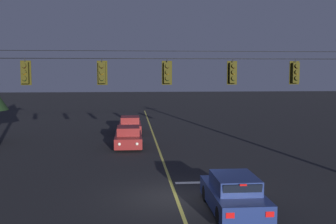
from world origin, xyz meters
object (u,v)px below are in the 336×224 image
(car_oncoming_lead, at_px, (128,137))
(car_waiting_near_lane, at_px, (234,194))
(traffic_light_right_inner, at_px, (233,73))
(traffic_light_left_inner, at_px, (102,73))
(traffic_light_leftmost, at_px, (25,73))
(traffic_light_rightmost, at_px, (295,73))
(traffic_light_centre, at_px, (167,73))
(car_oncoming_trailing, at_px, (130,126))

(car_oncoming_lead, bearing_deg, car_waiting_near_lane, -74.25)
(traffic_light_right_inner, bearing_deg, traffic_light_left_inner, 180.00)
(traffic_light_leftmost, relative_size, traffic_light_rightmost, 1.00)
(traffic_light_centre, bearing_deg, car_oncoming_trailing, 96.42)
(traffic_light_right_inner, relative_size, car_oncoming_lead, 0.28)
(car_oncoming_lead, bearing_deg, traffic_light_left_inner, -97.01)
(traffic_light_rightmost, xyz_separation_m, car_oncoming_trailing, (-7.94, 15.66, -4.46))
(traffic_light_leftmost, bearing_deg, car_waiting_near_lane, -29.27)
(traffic_light_centre, bearing_deg, traffic_light_left_inner, 180.00)
(car_oncoming_trailing, bearing_deg, traffic_light_left_inner, -94.57)
(traffic_light_left_inner, bearing_deg, car_waiting_near_lane, -43.29)
(traffic_light_rightmost, relative_size, car_oncoming_lead, 0.28)
(traffic_light_leftmost, height_order, traffic_light_right_inner, same)
(traffic_light_leftmost, xyz_separation_m, traffic_light_left_inner, (3.45, 0.00, 0.00))
(traffic_light_centre, bearing_deg, car_oncoming_lead, 101.57)
(traffic_light_centre, bearing_deg, traffic_light_rightmost, 0.00)
(traffic_light_rightmost, height_order, car_oncoming_trailing, traffic_light_rightmost)
(traffic_light_right_inner, bearing_deg, traffic_light_centre, 180.00)
(traffic_light_leftmost, distance_m, traffic_light_right_inner, 9.58)
(car_oncoming_trailing, bearing_deg, traffic_light_right_inner, -72.70)
(traffic_light_leftmost, xyz_separation_m, traffic_light_centre, (6.46, 0.00, 0.00))
(car_waiting_near_lane, height_order, car_oncoming_trailing, same)
(traffic_light_centre, relative_size, car_oncoming_lead, 0.28)
(traffic_light_rightmost, bearing_deg, traffic_light_left_inner, 180.00)
(traffic_light_left_inner, distance_m, traffic_light_rightmost, 9.19)
(traffic_light_right_inner, xyz_separation_m, car_waiting_near_lane, (-1.05, -4.78, -4.46))
(car_oncoming_lead, distance_m, car_oncoming_trailing, 6.47)
(car_waiting_near_lane, bearing_deg, traffic_light_left_inner, 136.71)
(traffic_light_leftmost, relative_size, traffic_light_centre, 1.00)
(traffic_light_right_inner, bearing_deg, car_waiting_near_lane, -102.45)
(traffic_light_rightmost, bearing_deg, car_oncoming_trailing, 116.87)
(car_waiting_near_lane, relative_size, car_oncoming_trailing, 0.98)
(traffic_light_right_inner, height_order, traffic_light_rightmost, same)
(traffic_light_left_inner, relative_size, car_oncoming_trailing, 0.28)
(traffic_light_right_inner, xyz_separation_m, car_oncoming_trailing, (-4.88, 15.66, -4.46))
(traffic_light_centre, relative_size, traffic_light_right_inner, 1.00)
(traffic_light_leftmost, height_order, traffic_light_left_inner, same)
(traffic_light_centre, xyz_separation_m, traffic_light_rightmost, (6.17, 0.00, 0.00))
(traffic_light_leftmost, relative_size, car_waiting_near_lane, 0.28)
(traffic_light_leftmost, height_order, traffic_light_rightmost, same)
(traffic_light_centre, height_order, car_waiting_near_lane, traffic_light_centre)
(traffic_light_right_inner, height_order, car_oncoming_lead, traffic_light_right_inner)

